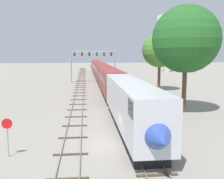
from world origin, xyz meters
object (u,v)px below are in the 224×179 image
trackside_tree_left (160,50)px  passenger_train (102,73)px  signal_gantry (93,58)px  stop_sign (7,132)px  water_tower (169,26)px  trackside_tree_mid (186,39)px

trackside_tree_left → passenger_train: bearing=124.8°
signal_gantry → stop_sign: signal_gantry is taller
passenger_train → stop_sign: (-10.00, -49.05, -0.74)m
water_tower → trackside_tree_mid: water_tower is taller
stop_sign → trackside_tree_left: (20.62, 33.75, 6.35)m
trackside_tree_mid → trackside_tree_left: bearing=83.3°
passenger_train → trackside_tree_mid: 37.17m
signal_gantry → water_tower: bearing=49.5°
signal_gantry → stop_sign: size_ratio=4.20×
signal_gantry → water_tower: (31.54, 36.95, 12.25)m
water_tower → trackside_tree_left: (-18.67, -54.23, -10.39)m
stop_sign → trackside_tree_mid: (18.23, 13.42, 7.40)m
trackside_tree_left → trackside_tree_mid: (-2.39, -20.34, 1.05)m
passenger_train → signal_gantry: size_ratio=8.83×
signal_gantry → trackside_tree_left: trackside_tree_left is taller
water_tower → trackside_tree_mid: 78.05m
signal_gantry → trackside_tree_left: bearing=-53.3°
stop_sign → trackside_tree_mid: size_ratio=0.21×
water_tower → trackside_tree_left: 58.29m
trackside_tree_left → signal_gantry: bearing=126.7°
trackside_tree_mid → stop_sign: bearing=-143.7°
trackside_tree_left → trackside_tree_mid: bearing=-96.7°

